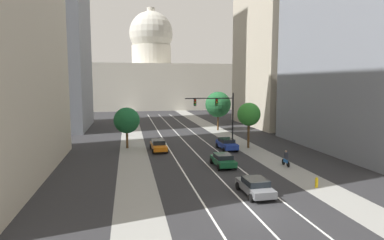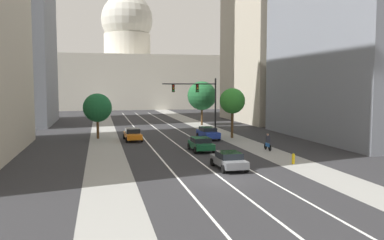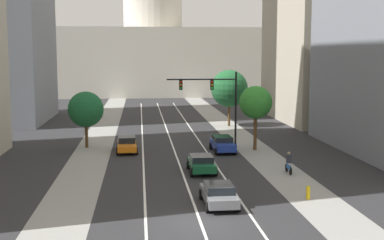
{
  "view_description": "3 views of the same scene",
  "coord_description": "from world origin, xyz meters",
  "px_view_note": "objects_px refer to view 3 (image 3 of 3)",
  "views": [
    {
      "loc": [
        -8.35,
        -20.7,
        9.01
      ],
      "look_at": [
        -0.64,
        18.53,
        4.34
      ],
      "focal_mm": 30.64,
      "sensor_mm": 36.0,
      "label": 1
    },
    {
      "loc": [
        -8.35,
        -26.95,
        6.57
      ],
      "look_at": [
        0.67,
        12.56,
        3.1
      ],
      "focal_mm": 38.2,
      "sensor_mm": 36.0,
      "label": 2
    },
    {
      "loc": [
        -3.26,
        -27.63,
        9.27
      ],
      "look_at": [
        1.4,
        18.62,
        3.34
      ],
      "focal_mm": 48.88,
      "sensor_mm": 36.0,
      "label": 3
    }
  ],
  "objects_px": {
    "capitol_building": "(153,49)",
    "car_green": "(202,163)",
    "fire_hydrant": "(308,192)",
    "street_tree_far_right": "(256,103)",
    "street_tree_mid_right": "(229,89)",
    "street_tree_near_left": "(86,109)",
    "car_gray": "(219,194)",
    "traffic_signal_mast": "(216,95)",
    "cyclist": "(289,163)",
    "car_orange": "(127,144)",
    "car_blue": "(223,143)"
  },
  "relations": [
    {
      "from": "fire_hydrant",
      "to": "car_orange",
      "type": "bearing_deg",
      "value": 123.99
    },
    {
      "from": "capitol_building",
      "to": "street_tree_near_left",
      "type": "xyz_separation_m",
      "value": [
        -8.55,
        -69.97,
        -6.47
      ]
    },
    {
      "from": "capitol_building",
      "to": "cyclist",
      "type": "relative_size",
      "value": 29.66
    },
    {
      "from": "car_blue",
      "to": "car_green",
      "type": "bearing_deg",
      "value": 158.7
    },
    {
      "from": "car_gray",
      "to": "fire_hydrant",
      "type": "bearing_deg",
      "value": -83.96
    },
    {
      "from": "capitol_building",
      "to": "car_gray",
      "type": "bearing_deg",
      "value": -89.05
    },
    {
      "from": "traffic_signal_mast",
      "to": "street_tree_near_left",
      "type": "bearing_deg",
      "value": 177.77
    },
    {
      "from": "cyclist",
      "to": "street_tree_far_right",
      "type": "distance_m",
      "value": 10.86
    },
    {
      "from": "car_green",
      "to": "street_tree_far_right",
      "type": "bearing_deg",
      "value": -35.16
    },
    {
      "from": "car_orange",
      "to": "cyclist",
      "type": "distance_m",
      "value": 16.48
    },
    {
      "from": "fire_hydrant",
      "to": "street_tree_mid_right",
      "type": "relative_size",
      "value": 0.13
    },
    {
      "from": "cyclist",
      "to": "street_tree_far_right",
      "type": "xyz_separation_m",
      "value": [
        -0.38,
        10.19,
        3.74
      ]
    },
    {
      "from": "car_orange",
      "to": "street_tree_mid_right",
      "type": "distance_m",
      "value": 21.03
    },
    {
      "from": "street_tree_mid_right",
      "to": "street_tree_near_left",
      "type": "height_order",
      "value": "street_tree_mid_right"
    },
    {
      "from": "capitol_building",
      "to": "traffic_signal_mast",
      "type": "xyz_separation_m",
      "value": [
        4.27,
        -70.47,
        -5.11
      ]
    },
    {
      "from": "street_tree_mid_right",
      "to": "street_tree_far_right",
      "type": "relative_size",
      "value": 1.16
    },
    {
      "from": "traffic_signal_mast",
      "to": "street_tree_near_left",
      "type": "relative_size",
      "value": 1.34
    },
    {
      "from": "car_gray",
      "to": "fire_hydrant",
      "type": "relative_size",
      "value": 4.77
    },
    {
      "from": "capitol_building",
      "to": "street_tree_far_right",
      "type": "height_order",
      "value": "capitol_building"
    },
    {
      "from": "car_gray",
      "to": "street_tree_far_right",
      "type": "distance_m",
      "value": 19.49
    },
    {
      "from": "street_tree_near_left",
      "to": "street_tree_far_right",
      "type": "height_order",
      "value": "street_tree_far_right"
    },
    {
      "from": "capitol_building",
      "to": "fire_hydrant",
      "type": "distance_m",
      "value": 91.1
    },
    {
      "from": "cyclist",
      "to": "street_tree_near_left",
      "type": "distance_m",
      "value": 21.48
    },
    {
      "from": "street_tree_near_left",
      "to": "car_orange",
      "type": "bearing_deg",
      "value": -33.37
    },
    {
      "from": "capitol_building",
      "to": "car_orange",
      "type": "height_order",
      "value": "capitol_building"
    },
    {
      "from": "car_green",
      "to": "cyclist",
      "type": "height_order",
      "value": "cyclist"
    },
    {
      "from": "street_tree_mid_right",
      "to": "traffic_signal_mast",
      "type": "bearing_deg",
      "value": -105.15
    },
    {
      "from": "car_gray",
      "to": "cyclist",
      "type": "distance_m",
      "value": 10.3
    },
    {
      "from": "car_green",
      "to": "traffic_signal_mast",
      "type": "bearing_deg",
      "value": -13.91
    },
    {
      "from": "street_tree_mid_right",
      "to": "car_green",
      "type": "bearing_deg",
      "value": -104.41
    },
    {
      "from": "street_tree_near_left",
      "to": "car_green",
      "type": "bearing_deg",
      "value": -50.11
    },
    {
      "from": "capitol_building",
      "to": "traffic_signal_mast",
      "type": "distance_m",
      "value": 70.78
    },
    {
      "from": "car_gray",
      "to": "street_tree_mid_right",
      "type": "xyz_separation_m",
      "value": [
        6.6,
        34.66,
        4.12
      ]
    },
    {
      "from": "car_gray",
      "to": "street_tree_far_right",
      "type": "height_order",
      "value": "street_tree_far_right"
    },
    {
      "from": "car_gray",
      "to": "street_tree_mid_right",
      "type": "distance_m",
      "value": 35.52
    },
    {
      "from": "fire_hydrant",
      "to": "street_tree_far_right",
      "type": "distance_m",
      "value": 17.82
    },
    {
      "from": "capitol_building",
      "to": "street_tree_mid_right",
      "type": "xyz_separation_m",
      "value": [
        8.11,
        -56.31,
        -5.44
      ]
    },
    {
      "from": "capitol_building",
      "to": "fire_hydrant",
      "type": "relative_size",
      "value": 56.05
    },
    {
      "from": "capitol_building",
      "to": "street_tree_mid_right",
      "type": "distance_m",
      "value": 57.15
    },
    {
      "from": "cyclist",
      "to": "street_tree_mid_right",
      "type": "height_order",
      "value": "street_tree_mid_right"
    },
    {
      "from": "capitol_building",
      "to": "cyclist",
      "type": "xyz_separation_m",
      "value": [
        8.17,
        -83.12,
        -9.43
      ]
    },
    {
      "from": "capitol_building",
      "to": "fire_hydrant",
      "type": "height_order",
      "value": "capitol_building"
    },
    {
      "from": "car_green",
      "to": "traffic_signal_mast",
      "type": "xyz_separation_m",
      "value": [
        2.77,
        11.53,
        4.44
      ]
    },
    {
      "from": "car_green",
      "to": "fire_hydrant",
      "type": "distance_m",
      "value": 10.15
    },
    {
      "from": "traffic_signal_mast",
      "to": "street_tree_mid_right",
      "type": "distance_m",
      "value": 14.67
    },
    {
      "from": "car_green",
      "to": "street_tree_near_left",
      "type": "xyz_separation_m",
      "value": [
        -10.06,
        12.03,
        3.08
      ]
    },
    {
      "from": "capitol_building",
      "to": "car_green",
      "type": "height_order",
      "value": "capitol_building"
    },
    {
      "from": "traffic_signal_mast",
      "to": "fire_hydrant",
      "type": "distance_m",
      "value": 20.59
    },
    {
      "from": "capitol_building",
      "to": "car_blue",
      "type": "bearing_deg",
      "value": -86.48
    },
    {
      "from": "car_blue",
      "to": "fire_hydrant",
      "type": "height_order",
      "value": "car_blue"
    }
  ]
}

